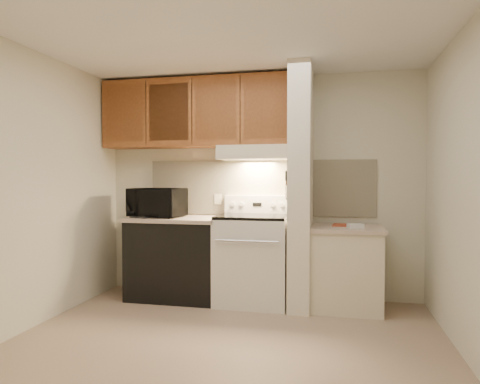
% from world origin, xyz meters
% --- Properties ---
extents(floor, '(3.60, 3.60, 0.00)m').
position_xyz_m(floor, '(0.00, 0.00, 0.00)').
color(floor, tan).
rests_on(floor, ground).
extents(ceiling, '(3.60, 3.60, 0.00)m').
position_xyz_m(ceiling, '(0.00, 0.00, 2.50)').
color(ceiling, white).
rests_on(ceiling, wall_back).
extents(wall_back, '(3.60, 2.50, 0.02)m').
position_xyz_m(wall_back, '(0.00, 1.50, 1.25)').
color(wall_back, beige).
rests_on(wall_back, floor).
extents(wall_left, '(0.02, 3.00, 2.50)m').
position_xyz_m(wall_left, '(-1.80, 0.00, 1.25)').
color(wall_left, beige).
rests_on(wall_left, floor).
extents(wall_right, '(0.02, 3.00, 2.50)m').
position_xyz_m(wall_right, '(1.80, 0.00, 1.25)').
color(wall_right, beige).
rests_on(wall_right, floor).
extents(backsplash, '(2.60, 0.02, 0.63)m').
position_xyz_m(backsplash, '(0.00, 1.49, 1.24)').
color(backsplash, '#FEF2CD').
rests_on(backsplash, wall_back).
extents(range_body, '(0.76, 0.65, 0.92)m').
position_xyz_m(range_body, '(0.00, 1.16, 0.46)').
color(range_body, silver).
rests_on(range_body, floor).
extents(oven_window, '(0.50, 0.01, 0.30)m').
position_xyz_m(oven_window, '(0.00, 0.84, 0.50)').
color(oven_window, black).
rests_on(oven_window, range_body).
extents(oven_handle, '(0.65, 0.02, 0.02)m').
position_xyz_m(oven_handle, '(0.00, 0.80, 0.72)').
color(oven_handle, silver).
rests_on(oven_handle, range_body).
extents(cooktop, '(0.74, 0.64, 0.03)m').
position_xyz_m(cooktop, '(0.00, 1.16, 0.94)').
color(cooktop, black).
rests_on(cooktop, range_body).
extents(range_backguard, '(0.76, 0.08, 0.20)m').
position_xyz_m(range_backguard, '(0.00, 1.44, 1.05)').
color(range_backguard, silver).
rests_on(range_backguard, range_body).
extents(range_display, '(0.10, 0.01, 0.04)m').
position_xyz_m(range_display, '(0.00, 1.40, 1.05)').
color(range_display, black).
rests_on(range_display, range_backguard).
extents(range_knob_left_outer, '(0.05, 0.02, 0.05)m').
position_xyz_m(range_knob_left_outer, '(-0.28, 1.40, 1.05)').
color(range_knob_left_outer, silver).
rests_on(range_knob_left_outer, range_backguard).
extents(range_knob_left_inner, '(0.05, 0.02, 0.05)m').
position_xyz_m(range_knob_left_inner, '(-0.18, 1.40, 1.05)').
color(range_knob_left_inner, silver).
rests_on(range_knob_left_inner, range_backguard).
extents(range_knob_right_inner, '(0.05, 0.02, 0.05)m').
position_xyz_m(range_knob_right_inner, '(0.18, 1.40, 1.05)').
color(range_knob_right_inner, silver).
rests_on(range_knob_right_inner, range_backguard).
extents(range_knob_right_outer, '(0.05, 0.02, 0.05)m').
position_xyz_m(range_knob_right_outer, '(0.28, 1.40, 1.05)').
color(range_knob_right_outer, silver).
rests_on(range_knob_right_outer, range_backguard).
extents(dishwasher_front, '(1.00, 0.63, 0.87)m').
position_xyz_m(dishwasher_front, '(-0.88, 1.17, 0.43)').
color(dishwasher_front, black).
rests_on(dishwasher_front, floor).
extents(left_countertop, '(1.04, 0.67, 0.04)m').
position_xyz_m(left_countertop, '(-0.88, 1.17, 0.89)').
color(left_countertop, '#BFA694').
rests_on(left_countertop, dishwasher_front).
extents(spoon_rest, '(0.24, 0.14, 0.02)m').
position_xyz_m(spoon_rest, '(-1.23, 0.97, 0.92)').
color(spoon_rest, black).
rests_on(spoon_rest, left_countertop).
extents(teal_jar, '(0.13, 0.13, 0.11)m').
position_xyz_m(teal_jar, '(-1.23, 1.39, 0.96)').
color(teal_jar, '#265A4E').
rests_on(teal_jar, left_countertop).
extents(outlet, '(0.08, 0.01, 0.12)m').
position_xyz_m(outlet, '(-0.48, 1.48, 1.10)').
color(outlet, beige).
rests_on(outlet, backsplash).
extents(microwave, '(0.62, 0.46, 0.32)m').
position_xyz_m(microwave, '(-1.10, 1.15, 1.07)').
color(microwave, black).
rests_on(microwave, left_countertop).
extents(partition_pillar, '(0.22, 0.70, 2.50)m').
position_xyz_m(partition_pillar, '(0.51, 1.15, 1.25)').
color(partition_pillar, silver).
rests_on(partition_pillar, floor).
extents(pillar_trim, '(0.01, 0.70, 0.04)m').
position_xyz_m(pillar_trim, '(0.39, 1.15, 1.30)').
color(pillar_trim, brown).
rests_on(pillar_trim, partition_pillar).
extents(knife_strip, '(0.02, 0.42, 0.04)m').
position_xyz_m(knife_strip, '(0.39, 1.10, 1.32)').
color(knife_strip, black).
rests_on(knife_strip, partition_pillar).
extents(knife_blade_a, '(0.01, 0.03, 0.16)m').
position_xyz_m(knife_blade_a, '(0.38, 0.93, 1.22)').
color(knife_blade_a, silver).
rests_on(knife_blade_a, knife_strip).
extents(knife_handle_a, '(0.02, 0.02, 0.10)m').
position_xyz_m(knife_handle_a, '(0.38, 0.95, 1.37)').
color(knife_handle_a, black).
rests_on(knife_handle_a, knife_strip).
extents(knife_blade_b, '(0.01, 0.04, 0.18)m').
position_xyz_m(knife_blade_b, '(0.38, 1.01, 1.21)').
color(knife_blade_b, silver).
rests_on(knife_blade_b, knife_strip).
extents(knife_handle_b, '(0.02, 0.02, 0.10)m').
position_xyz_m(knife_handle_b, '(0.38, 1.01, 1.37)').
color(knife_handle_b, black).
rests_on(knife_handle_b, knife_strip).
extents(knife_blade_c, '(0.01, 0.04, 0.20)m').
position_xyz_m(knife_blade_c, '(0.38, 1.11, 1.20)').
color(knife_blade_c, silver).
rests_on(knife_blade_c, knife_strip).
extents(knife_handle_c, '(0.02, 0.02, 0.10)m').
position_xyz_m(knife_handle_c, '(0.38, 1.09, 1.37)').
color(knife_handle_c, black).
rests_on(knife_handle_c, knife_strip).
extents(knife_blade_d, '(0.01, 0.04, 0.16)m').
position_xyz_m(knife_blade_d, '(0.38, 1.17, 1.22)').
color(knife_blade_d, silver).
rests_on(knife_blade_d, knife_strip).
extents(knife_handle_d, '(0.02, 0.02, 0.10)m').
position_xyz_m(knife_handle_d, '(0.38, 1.17, 1.37)').
color(knife_handle_d, black).
rests_on(knife_handle_d, knife_strip).
extents(knife_blade_e, '(0.01, 0.04, 0.18)m').
position_xyz_m(knife_blade_e, '(0.38, 1.27, 1.21)').
color(knife_blade_e, silver).
rests_on(knife_blade_e, knife_strip).
extents(knife_handle_e, '(0.02, 0.02, 0.10)m').
position_xyz_m(knife_handle_e, '(0.38, 1.27, 1.37)').
color(knife_handle_e, black).
rests_on(knife_handle_e, knife_strip).
extents(oven_mitt, '(0.03, 0.11, 0.26)m').
position_xyz_m(oven_mitt, '(0.38, 1.32, 1.15)').
color(oven_mitt, slate).
rests_on(oven_mitt, partition_pillar).
extents(right_cab_base, '(0.70, 0.60, 0.81)m').
position_xyz_m(right_cab_base, '(0.97, 1.15, 0.40)').
color(right_cab_base, beige).
rests_on(right_cab_base, floor).
extents(right_countertop, '(0.74, 0.64, 0.04)m').
position_xyz_m(right_countertop, '(0.97, 1.15, 0.83)').
color(right_countertop, '#BFA694').
rests_on(right_countertop, right_cab_base).
extents(red_folder, '(0.22, 0.29, 0.01)m').
position_xyz_m(red_folder, '(0.94, 1.25, 0.85)').
color(red_folder, '#B6492D').
rests_on(red_folder, right_countertop).
extents(white_box, '(0.17, 0.14, 0.04)m').
position_xyz_m(white_box, '(1.06, 1.05, 0.87)').
color(white_box, white).
rests_on(white_box, right_countertop).
extents(range_hood, '(0.78, 0.44, 0.15)m').
position_xyz_m(range_hood, '(0.00, 1.28, 1.62)').
color(range_hood, beige).
rests_on(range_hood, upper_cabinets).
extents(hood_lip, '(0.78, 0.04, 0.06)m').
position_xyz_m(hood_lip, '(0.00, 1.07, 1.58)').
color(hood_lip, beige).
rests_on(hood_lip, range_hood).
extents(upper_cabinets, '(2.18, 0.33, 0.77)m').
position_xyz_m(upper_cabinets, '(-0.69, 1.32, 2.08)').
color(upper_cabinets, brown).
rests_on(upper_cabinets, wall_back).
extents(cab_door_a, '(0.46, 0.01, 0.63)m').
position_xyz_m(cab_door_a, '(-1.51, 1.17, 2.08)').
color(cab_door_a, brown).
rests_on(cab_door_a, upper_cabinets).
extents(cab_gap_a, '(0.01, 0.01, 0.73)m').
position_xyz_m(cab_gap_a, '(-1.23, 1.16, 2.08)').
color(cab_gap_a, black).
rests_on(cab_gap_a, upper_cabinets).
extents(cab_door_b, '(0.46, 0.01, 0.63)m').
position_xyz_m(cab_door_b, '(-0.96, 1.17, 2.08)').
color(cab_door_b, brown).
rests_on(cab_door_b, upper_cabinets).
extents(cab_gap_b, '(0.01, 0.01, 0.73)m').
position_xyz_m(cab_gap_b, '(-0.69, 1.16, 2.08)').
color(cab_gap_b, black).
rests_on(cab_gap_b, upper_cabinets).
extents(cab_door_c, '(0.46, 0.01, 0.63)m').
position_xyz_m(cab_door_c, '(-0.42, 1.17, 2.08)').
color(cab_door_c, brown).
rests_on(cab_door_c, upper_cabinets).
extents(cab_gap_c, '(0.01, 0.01, 0.73)m').
position_xyz_m(cab_gap_c, '(-0.14, 1.16, 2.08)').
color(cab_gap_c, black).
rests_on(cab_gap_c, upper_cabinets).
extents(cab_door_d, '(0.46, 0.01, 0.63)m').
position_xyz_m(cab_door_d, '(0.13, 1.17, 2.08)').
color(cab_door_d, brown).
rests_on(cab_door_d, upper_cabinets).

